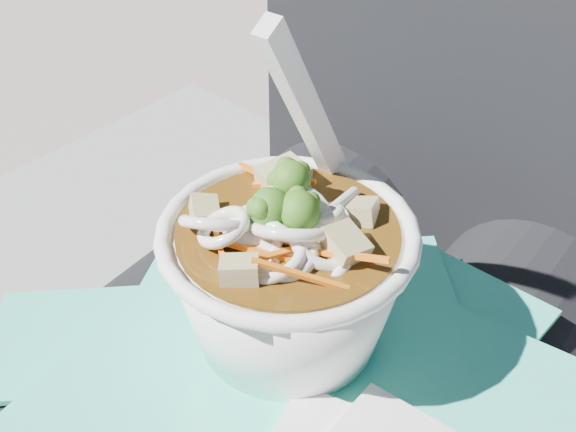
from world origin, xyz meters
The scene contains 3 objects.
person_body centered at (0.00, 0.09, 0.58)m, with size 0.34×0.94×1.03m.
plastic_bag centered at (0.02, -0.02, 0.65)m, with size 0.37×0.33×0.02m.
udon_bowl centered at (0.01, 0.02, 0.71)m, with size 0.17×0.17×0.19m.
Camera 1 is at (0.20, -0.25, 1.00)m, focal length 50.00 mm.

